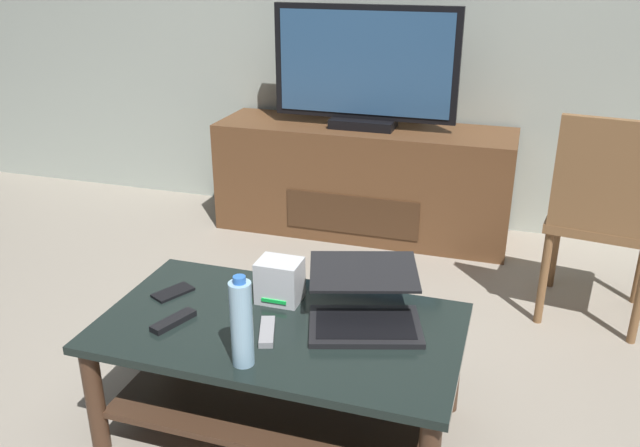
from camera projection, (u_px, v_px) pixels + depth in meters
name	position (u px, v px, depth m)	size (l,w,h in m)	color
ground_plane	(268.00, 432.00, 2.24)	(7.68, 7.68, 0.00)	#9E9384
coffee_table	(281.00, 357.00, 2.15)	(1.16, 0.65, 0.41)	black
media_cabinet	(363.00, 180.00, 3.75)	(1.66, 0.48, 0.62)	brown
television	(365.00, 70.00, 3.49)	(1.00, 0.20, 0.65)	black
dining_chair	(604.00, 211.00, 2.72)	(0.50, 0.50, 0.94)	brown
laptop	(364.00, 303.00, 2.11)	(0.45, 0.46, 0.16)	black
router_box	(280.00, 281.00, 2.22)	(0.15, 0.12, 0.15)	silver
water_bottle_near	(242.00, 323.00, 1.85)	(0.07, 0.07, 0.28)	#99C6E5
cell_phone	(173.00, 292.00, 2.29)	(0.07, 0.14, 0.01)	black
tv_remote	(173.00, 321.00, 2.10)	(0.04, 0.16, 0.02)	black
soundbar_remote	(267.00, 332.00, 2.04)	(0.04, 0.16, 0.02)	#99999E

